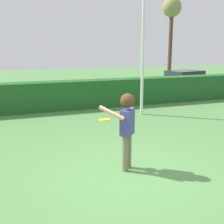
# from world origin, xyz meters

# --- Properties ---
(ground_plane) EXTENTS (60.00, 60.00, 0.00)m
(ground_plane) POSITION_xyz_m (0.00, 0.00, 0.00)
(ground_plane) COLOR #568B4A
(person) EXTENTS (0.83, 0.49, 1.78)m
(person) POSITION_xyz_m (0.08, 0.21, 1.13)
(person) COLOR #716F59
(person) RESTS_ON ground
(frisbee) EXTENTS (0.28, 0.28, 0.05)m
(frisbee) POSITION_xyz_m (-0.31, 0.63, 1.12)
(frisbee) COLOR yellow
(lamppost) EXTENTS (0.24, 0.24, 5.39)m
(lamppost) POSITION_xyz_m (2.81, 5.07, 3.01)
(lamppost) COLOR silver
(lamppost) RESTS_ON ground
(hedge_row) EXTENTS (28.55, 0.90, 1.27)m
(hedge_row) POSITION_xyz_m (0.00, 7.18, 0.64)
(hedge_row) COLOR #215A26
(hedge_row) RESTS_ON ground
(parked_car_black) EXTENTS (4.48, 2.61, 1.25)m
(parked_car_black) POSITION_xyz_m (8.50, 10.42, 0.69)
(parked_car_black) COLOR black
(parked_car_black) RESTS_ON ground
(willow_tree) EXTENTS (1.49, 1.49, 6.49)m
(willow_tree) POSITION_xyz_m (10.11, 15.03, 5.33)
(willow_tree) COLOR brown
(willow_tree) RESTS_ON ground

